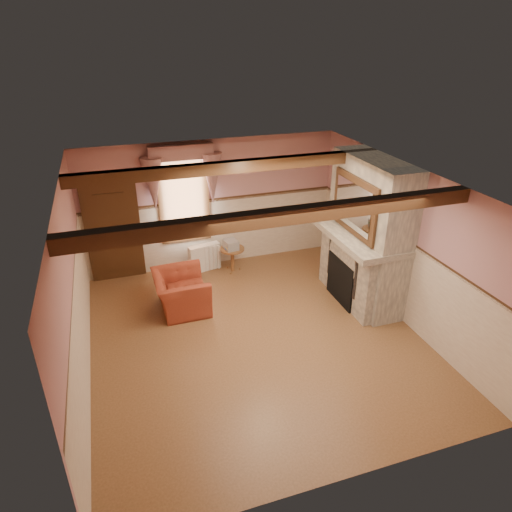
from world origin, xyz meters
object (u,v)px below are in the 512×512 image
object	(u,v)px
radiator	(205,257)
bowl	(355,227)
armchair	(181,292)
side_table	(233,260)
oil_lamp	(343,213)
mantel_clock	(346,217)

from	to	relation	value
radiator	bowl	xyz separation A→B (m)	(2.53, -1.91, 1.16)
armchair	side_table	bearing A→B (deg)	-49.19
side_table	radiator	xyz separation A→B (m)	(-0.57, 0.24, 0.02)
armchair	radiator	bearing A→B (deg)	-28.71
armchair	oil_lamp	size ratio (longest dim) A/B	3.95
bowl	oil_lamp	world-z (taller)	oil_lamp
mantel_clock	oil_lamp	world-z (taller)	oil_lamp
side_table	mantel_clock	bearing A→B (deg)	-33.37
radiator	side_table	bearing A→B (deg)	-35.17
armchair	mantel_clock	bearing A→B (deg)	-92.56
bowl	oil_lamp	size ratio (longest dim) A/B	1.22
oil_lamp	mantel_clock	bearing A→B (deg)	-90.00
side_table	oil_lamp	size ratio (longest dim) A/B	1.96
bowl	mantel_clock	distance (m)	0.38
armchair	radiator	xyz separation A→B (m)	(0.76, 1.40, -0.06)
bowl	armchair	bearing A→B (deg)	171.21
bowl	radiator	bearing A→B (deg)	142.98
side_table	radiator	size ratio (longest dim) A/B	0.79
armchair	radiator	distance (m)	1.59
bowl	oil_lamp	xyz separation A→B (m)	(0.00, 0.47, 0.10)
radiator	oil_lamp	xyz separation A→B (m)	(2.53, -1.43, 1.26)
bowl	oil_lamp	bearing A→B (deg)	90.00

